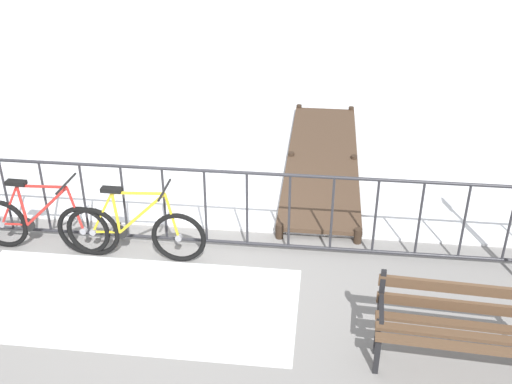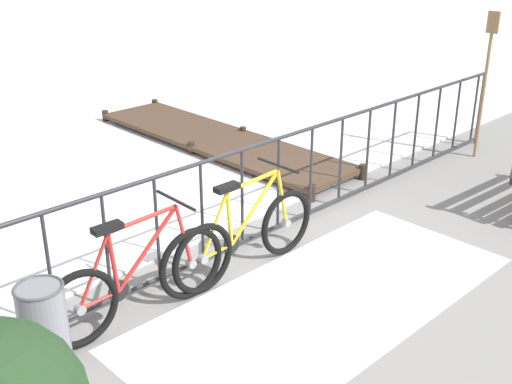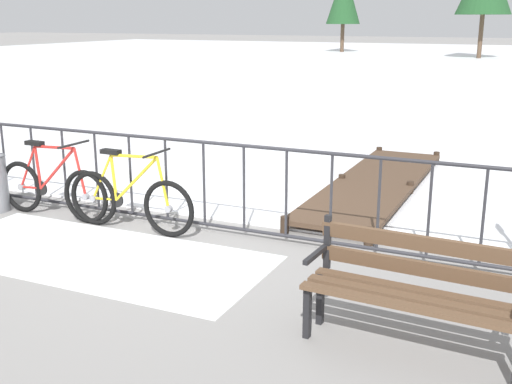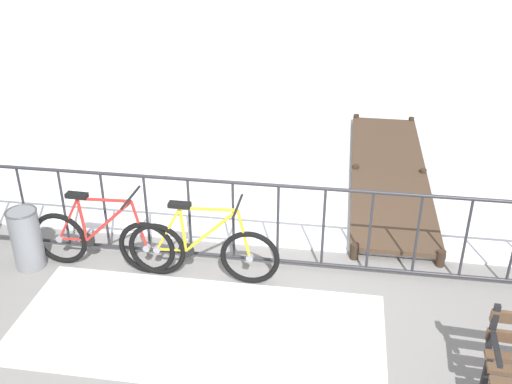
# 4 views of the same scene
# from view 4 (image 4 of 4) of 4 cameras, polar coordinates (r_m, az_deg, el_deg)

# --- Properties ---
(ground_plane) EXTENTS (160.00, 160.00, 0.00)m
(ground_plane) POSITION_cam_4_polar(r_m,az_deg,el_deg) (6.97, -0.05, -6.96)
(ground_plane) COLOR gray
(snow_patch) EXTENTS (3.70, 1.61, 0.01)m
(snow_patch) POSITION_cam_4_polar(r_m,az_deg,el_deg) (6.10, -5.63, -12.88)
(snow_patch) COLOR white
(snow_patch) RESTS_ON ground
(railing_fence) EXTENTS (9.06, 0.06, 1.07)m
(railing_fence) POSITION_cam_4_polar(r_m,az_deg,el_deg) (6.67, -0.05, -2.99)
(railing_fence) COLOR #2D2D33
(railing_fence) RESTS_ON ground
(bicycle_near_railing) EXTENTS (1.71, 0.52, 0.97)m
(bicycle_near_railing) POSITION_cam_4_polar(r_m,az_deg,el_deg) (6.57, -5.17, -5.62)
(bicycle_near_railing) COLOR black
(bicycle_near_railing) RESTS_ON ground
(bicycle_second) EXTENTS (1.71, 0.52, 0.97)m
(bicycle_second) POSITION_cam_4_polar(r_m,az_deg,el_deg) (6.94, -14.59, -4.51)
(bicycle_second) COLOR black
(bicycle_second) RESTS_ON ground
(trash_bin) EXTENTS (0.35, 0.35, 0.73)m
(trash_bin) POSITION_cam_4_polar(r_m,az_deg,el_deg) (7.24, -21.24, -4.18)
(trash_bin) COLOR gray
(trash_bin) RESTS_ON ground
(wooden_dock) EXTENTS (1.10, 4.56, 0.20)m
(wooden_dock) POSITION_cam_4_polar(r_m,az_deg,el_deg) (9.09, 12.67, 1.88)
(wooden_dock) COLOR #4C3828
(wooden_dock) RESTS_ON ground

